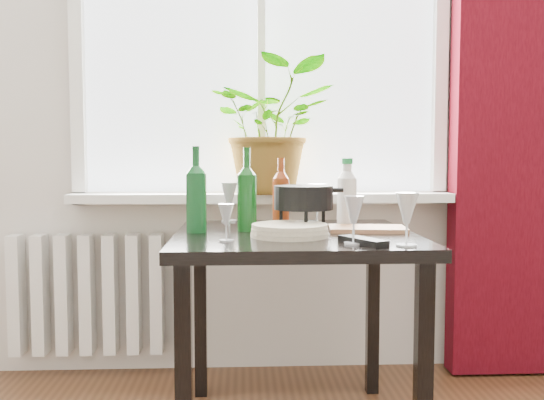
{
  "coord_description": "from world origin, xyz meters",
  "views": [
    {
      "loc": [
        -0.08,
        -0.6,
        1.02
      ],
      "look_at": [
        0.02,
        1.55,
        0.86
      ],
      "focal_mm": 40.0,
      "sensor_mm": 36.0,
      "label": 1
    }
  ],
  "objects_px": {
    "wine_bottle_right": "(247,189)",
    "wineglass_front_left": "(226,222)",
    "wineglass_back_center": "(317,205)",
    "radiator": "(99,294)",
    "wineglass_front_right": "(354,220)",
    "wineglass_far_right": "(407,219)",
    "bottle_amber": "(281,191)",
    "tv_remote": "(363,241)",
    "fondue_pot": "(304,208)",
    "potted_plant": "(273,127)",
    "cutting_board": "(367,229)",
    "table": "(295,258)",
    "wineglass_back_left": "(229,202)",
    "plate_stack": "(290,230)",
    "wine_bottle_left": "(196,189)",
    "cleaning_bottle": "(347,192)"
  },
  "relations": [
    {
      "from": "wine_bottle_right",
      "to": "wineglass_front_left",
      "type": "height_order",
      "value": "wine_bottle_right"
    },
    {
      "from": "wineglass_back_center",
      "to": "radiator",
      "type": "bearing_deg",
      "value": 152.96
    },
    {
      "from": "wineglass_front_right",
      "to": "wineglass_far_right",
      "type": "distance_m",
      "value": 0.16
    },
    {
      "from": "bottle_amber",
      "to": "radiator",
      "type": "bearing_deg",
      "value": 153.13
    },
    {
      "from": "wineglass_front_left",
      "to": "tv_remote",
      "type": "height_order",
      "value": "wineglass_front_left"
    },
    {
      "from": "fondue_pot",
      "to": "tv_remote",
      "type": "distance_m",
      "value": 0.37
    },
    {
      "from": "potted_plant",
      "to": "bottle_amber",
      "type": "bearing_deg",
      "value": -87.42
    },
    {
      "from": "potted_plant",
      "to": "fondue_pot",
      "type": "bearing_deg",
      "value": -80.64
    },
    {
      "from": "cutting_board",
      "to": "wineglass_front_left",
      "type": "bearing_deg",
      "value": -153.33
    },
    {
      "from": "radiator",
      "to": "wineglass_back_center",
      "type": "distance_m",
      "value": 1.15
    },
    {
      "from": "table",
      "to": "wineglass_back_left",
      "type": "bearing_deg",
      "value": 123.05
    },
    {
      "from": "fondue_pot",
      "to": "table",
      "type": "bearing_deg",
      "value": -133.8
    },
    {
      "from": "bottle_amber",
      "to": "tv_remote",
      "type": "xyz_separation_m",
      "value": [
        0.22,
        -0.51,
        -0.13
      ]
    },
    {
      "from": "wineglass_back_center",
      "to": "cutting_board",
      "type": "bearing_deg",
      "value": -32.23
    },
    {
      "from": "radiator",
      "to": "plate_stack",
      "type": "xyz_separation_m",
      "value": [
        0.82,
        -0.74,
        0.38
      ]
    },
    {
      "from": "wine_bottle_left",
      "to": "wineglass_far_right",
      "type": "bearing_deg",
      "value": -29.07
    },
    {
      "from": "wineglass_front_right",
      "to": "cutting_board",
      "type": "distance_m",
      "value": 0.36
    },
    {
      "from": "radiator",
      "to": "tv_remote",
      "type": "xyz_separation_m",
      "value": [
        1.04,
        -0.92,
        0.37
      ]
    },
    {
      "from": "wineglass_front_right",
      "to": "wineglass_back_center",
      "type": "relative_size",
      "value": 0.89
    },
    {
      "from": "wineglass_far_right",
      "to": "fondue_pot",
      "type": "xyz_separation_m",
      "value": [
        -0.28,
        0.38,
        -0.0
      ]
    },
    {
      "from": "wine_bottle_right",
      "to": "plate_stack",
      "type": "xyz_separation_m",
      "value": [
        0.14,
        -0.17,
        -0.13
      ]
    },
    {
      "from": "wineglass_far_right",
      "to": "wineglass_front_left",
      "type": "height_order",
      "value": "wineglass_far_right"
    },
    {
      "from": "radiator",
      "to": "wineglass_back_left",
      "type": "bearing_deg",
      "value": -22.88
    },
    {
      "from": "wineglass_back_center",
      "to": "wineglass_front_left",
      "type": "distance_m",
      "value": 0.5
    },
    {
      "from": "radiator",
      "to": "wineglass_back_left",
      "type": "relative_size",
      "value": 4.77
    },
    {
      "from": "wine_bottle_right",
      "to": "cutting_board",
      "type": "xyz_separation_m",
      "value": [
        0.44,
        -0.02,
        -0.15
      ]
    },
    {
      "from": "wineglass_front_right",
      "to": "wineglass_front_left",
      "type": "bearing_deg",
      "value": 168.93
    },
    {
      "from": "fondue_pot",
      "to": "tv_remote",
      "type": "xyz_separation_m",
      "value": [
        0.15,
        -0.33,
        -0.07
      ]
    },
    {
      "from": "plate_stack",
      "to": "tv_remote",
      "type": "height_order",
      "value": "plate_stack"
    },
    {
      "from": "wineglass_front_right",
      "to": "plate_stack",
      "type": "distance_m",
      "value": 0.27
    },
    {
      "from": "potted_plant",
      "to": "wineglass_front_left",
      "type": "distance_m",
      "value": 0.87
    },
    {
      "from": "wine_bottle_left",
      "to": "tv_remote",
      "type": "distance_m",
      "value": 0.64
    },
    {
      "from": "tv_remote",
      "to": "table",
      "type": "bearing_deg",
      "value": 93.11
    },
    {
      "from": "radiator",
      "to": "wineglass_front_left",
      "type": "bearing_deg",
      "value": -54.24
    },
    {
      "from": "table",
      "to": "potted_plant",
      "type": "distance_m",
      "value": 0.75
    },
    {
      "from": "wineglass_back_center",
      "to": "cleaning_bottle",
      "type": "bearing_deg",
      "value": 15.58
    },
    {
      "from": "wineglass_back_left",
      "to": "cleaning_bottle",
      "type": "bearing_deg",
      "value": -22.83
    },
    {
      "from": "fondue_pot",
      "to": "cutting_board",
      "type": "bearing_deg",
      "value": 3.08
    },
    {
      "from": "wineglass_front_left",
      "to": "cutting_board",
      "type": "xyz_separation_m",
      "value": [
        0.51,
        0.26,
        -0.05
      ]
    },
    {
      "from": "potted_plant",
      "to": "bottle_amber",
      "type": "relative_size",
      "value": 2.17
    },
    {
      "from": "potted_plant",
      "to": "wineglass_far_right",
      "type": "relative_size",
      "value": 3.51
    },
    {
      "from": "table",
      "to": "wineglass_back_center",
      "type": "bearing_deg",
      "value": 56.1
    },
    {
      "from": "wine_bottle_left",
      "to": "wineglass_front_left",
      "type": "xyz_separation_m",
      "value": [
        0.11,
        -0.24,
        -0.1
      ]
    },
    {
      "from": "radiator",
      "to": "potted_plant",
      "type": "bearing_deg",
      "value": -5.22
    },
    {
      "from": "table",
      "to": "cutting_board",
      "type": "height_order",
      "value": "cutting_board"
    },
    {
      "from": "wineglass_far_right",
      "to": "cutting_board",
      "type": "xyz_separation_m",
      "value": [
        -0.04,
        0.38,
        -0.08
      ]
    },
    {
      "from": "bottle_amber",
      "to": "wineglass_back_center",
      "type": "relative_size",
      "value": 1.58
    },
    {
      "from": "radiator",
      "to": "table",
      "type": "bearing_deg",
      "value": -36.54
    },
    {
      "from": "potted_plant",
      "to": "bottle_amber",
      "type": "distance_m",
      "value": 0.43
    },
    {
      "from": "bottle_amber",
      "to": "wineglass_front_left",
      "type": "distance_m",
      "value": 0.49
    }
  ]
}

